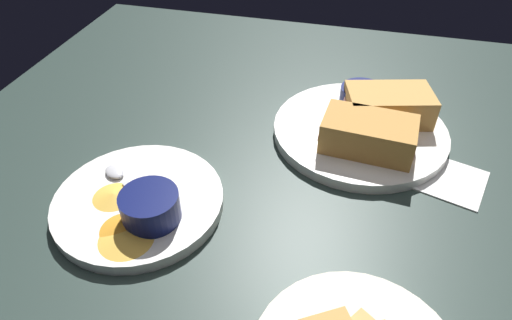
{
  "coord_description": "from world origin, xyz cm",
  "views": [
    {
      "loc": [
        -7.28,
        45.14,
        42.28
      ],
      "look_at": [
        4.41,
        -0.42,
        3.0
      ],
      "focal_mm": 31.4,
      "sensor_mm": 36.0,
      "label": 1
    }
  ],
  "objects_px": {
    "sandwich_half_far": "(388,105)",
    "ramekin_dark_sauce": "(362,97)",
    "spoon_by_gravy_ramekin": "(119,177)",
    "plate_sandwich_main": "(359,131)",
    "ramekin_light_gravy": "(150,206)",
    "spoon_by_dark_ramekin": "(373,124)",
    "plate_chips_companion": "(139,202)",
    "sandwich_half_near": "(368,134)"
  },
  "relations": [
    {
      "from": "sandwich_half_far",
      "to": "ramekin_dark_sauce",
      "type": "height_order",
      "value": "sandwich_half_far"
    },
    {
      "from": "spoon_by_gravy_ramekin",
      "to": "plate_sandwich_main",
      "type": "bearing_deg",
      "value": -146.5
    },
    {
      "from": "plate_sandwich_main",
      "to": "ramekin_light_gravy",
      "type": "xyz_separation_m",
      "value": [
        0.23,
        0.26,
        0.03
      ]
    },
    {
      "from": "plate_sandwich_main",
      "to": "spoon_by_dark_ramekin",
      "type": "relative_size",
      "value": 2.8
    },
    {
      "from": "spoon_by_dark_ramekin",
      "to": "plate_chips_companion",
      "type": "relative_size",
      "value": 0.44
    },
    {
      "from": "sandwich_half_near",
      "to": "plate_sandwich_main",
      "type": "bearing_deg",
      "value": -76.88
    },
    {
      "from": "ramekin_dark_sauce",
      "to": "ramekin_light_gravy",
      "type": "distance_m",
      "value": 0.39
    },
    {
      "from": "spoon_by_dark_ramekin",
      "to": "plate_sandwich_main",
      "type": "bearing_deg",
      "value": 25.01
    },
    {
      "from": "sandwich_half_far",
      "to": "ramekin_light_gravy",
      "type": "bearing_deg",
      "value": 47.07
    },
    {
      "from": "sandwich_half_near",
      "to": "plate_chips_companion",
      "type": "relative_size",
      "value": 0.63
    },
    {
      "from": "spoon_by_gravy_ramekin",
      "to": "sandwich_half_far",
      "type": "bearing_deg",
      "value": -145.32
    },
    {
      "from": "sandwich_half_far",
      "to": "spoon_by_dark_ramekin",
      "type": "distance_m",
      "value": 0.04
    },
    {
      "from": "ramekin_dark_sauce",
      "to": "sandwich_half_far",
      "type": "bearing_deg",
      "value": 148.59
    },
    {
      "from": "sandwich_half_near",
      "to": "sandwich_half_far",
      "type": "relative_size",
      "value": 0.94
    },
    {
      "from": "ramekin_dark_sauce",
      "to": "plate_chips_companion",
      "type": "height_order",
      "value": "ramekin_dark_sauce"
    },
    {
      "from": "ramekin_light_gravy",
      "to": "spoon_by_gravy_ramekin",
      "type": "height_order",
      "value": "ramekin_light_gravy"
    },
    {
      "from": "spoon_by_dark_ramekin",
      "to": "spoon_by_gravy_ramekin",
      "type": "xyz_separation_m",
      "value": [
        0.32,
        0.21,
        0.0
      ]
    },
    {
      "from": "spoon_by_dark_ramekin",
      "to": "sandwich_half_near",
      "type": "bearing_deg",
      "value": 82.96
    },
    {
      "from": "plate_chips_companion",
      "to": "spoon_by_gravy_ramekin",
      "type": "relative_size",
      "value": 2.43
    },
    {
      "from": "sandwich_half_far",
      "to": "spoon_by_dark_ramekin",
      "type": "height_order",
      "value": "sandwich_half_far"
    },
    {
      "from": "sandwich_half_near",
      "to": "spoon_by_gravy_ramekin",
      "type": "distance_m",
      "value": 0.35
    },
    {
      "from": "sandwich_half_near",
      "to": "sandwich_half_far",
      "type": "distance_m",
      "value": 0.09
    },
    {
      "from": "spoon_by_dark_ramekin",
      "to": "ramekin_light_gravy",
      "type": "relative_size",
      "value": 1.33
    },
    {
      "from": "ramekin_light_gravy",
      "to": "spoon_by_gravy_ramekin",
      "type": "relative_size",
      "value": 0.8
    },
    {
      "from": "sandwich_half_far",
      "to": "plate_chips_companion",
      "type": "height_order",
      "value": "sandwich_half_far"
    },
    {
      "from": "ramekin_dark_sauce",
      "to": "plate_chips_companion",
      "type": "relative_size",
      "value": 0.33
    },
    {
      "from": "plate_sandwich_main",
      "to": "sandwich_half_far",
      "type": "distance_m",
      "value": 0.06
    },
    {
      "from": "sandwich_half_far",
      "to": "ramekin_light_gravy",
      "type": "relative_size",
      "value": 2.03
    },
    {
      "from": "plate_sandwich_main",
      "to": "ramekin_light_gravy",
      "type": "distance_m",
      "value": 0.35
    },
    {
      "from": "ramekin_dark_sauce",
      "to": "spoon_by_dark_ramekin",
      "type": "relative_size",
      "value": 0.75
    },
    {
      "from": "sandwich_half_near",
      "to": "plate_chips_companion",
      "type": "bearing_deg",
      "value": 32.77
    },
    {
      "from": "sandwich_half_near",
      "to": "ramekin_dark_sauce",
      "type": "xyz_separation_m",
      "value": [
        0.02,
        -0.11,
        -0.01
      ]
    },
    {
      "from": "ramekin_light_gravy",
      "to": "spoon_by_gravy_ramekin",
      "type": "distance_m",
      "value": 0.09
    },
    {
      "from": "sandwich_half_near",
      "to": "spoon_by_dark_ramekin",
      "type": "distance_m",
      "value": 0.06
    },
    {
      "from": "sandwich_half_far",
      "to": "sandwich_half_near",
      "type": "bearing_deg",
      "value": 73.12
    },
    {
      "from": "plate_sandwich_main",
      "to": "ramekin_light_gravy",
      "type": "bearing_deg",
      "value": 47.65
    },
    {
      "from": "spoon_by_dark_ramekin",
      "to": "sandwich_half_far",
      "type": "bearing_deg",
      "value": -125.25
    },
    {
      "from": "plate_sandwich_main",
      "to": "spoon_by_gravy_ramekin",
      "type": "xyz_separation_m",
      "value": [
        0.31,
        0.2,
        0.01
      ]
    },
    {
      "from": "plate_chips_companion",
      "to": "spoon_by_gravy_ramekin",
      "type": "bearing_deg",
      "value": -33.66
    },
    {
      "from": "plate_sandwich_main",
      "to": "ramekin_dark_sauce",
      "type": "distance_m",
      "value": 0.07
    },
    {
      "from": "spoon_by_gravy_ramekin",
      "to": "ramekin_light_gravy",
      "type": "bearing_deg",
      "value": 143.42
    },
    {
      "from": "sandwich_half_far",
      "to": "plate_chips_companion",
      "type": "relative_size",
      "value": 0.67
    }
  ]
}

